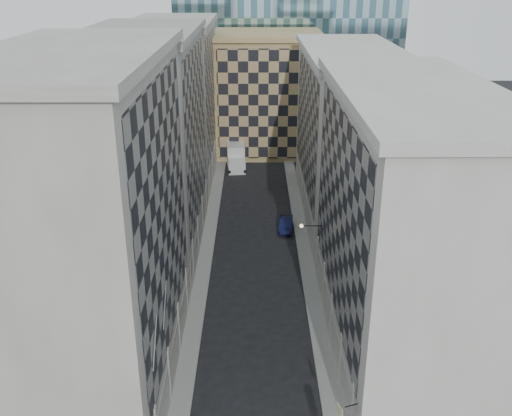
{
  "coord_description": "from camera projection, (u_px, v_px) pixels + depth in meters",
  "views": [
    {
      "loc": [
        -0.13,
        -23.33,
        28.06
      ],
      "look_at": [
        0.0,
        14.64,
        11.96
      ],
      "focal_mm": 40.0,
      "sensor_mm": 36.0,
      "label": 1
    }
  ],
  "objects": [
    {
      "name": "sidewalk_west",
      "position": [
        206.0,
        255.0,
        60.01
      ],
      "size": [
        1.5,
        100.0,
        0.15
      ],
      "primitive_type": "cube",
      "color": "gray",
      "rests_on": "ground"
    },
    {
      "name": "sidewalk_east",
      "position": [
        305.0,
        255.0,
        60.04
      ],
      "size": [
        1.5,
        100.0,
        0.15
      ],
      "primitive_type": "cube",
      "color": "gray",
      "rests_on": "ground"
    },
    {
      "name": "bldg_left_a",
      "position": [
        93.0,
        231.0,
        37.91
      ],
      "size": [
        10.8,
        22.8,
        23.7
      ],
      "color": "gray",
      "rests_on": "ground"
    },
    {
      "name": "bldg_left_b",
      "position": [
        149.0,
        144.0,
        58.36
      ],
      "size": [
        10.8,
        22.8,
        22.7
      ],
      "color": "gray",
      "rests_on": "ground"
    },
    {
      "name": "bldg_left_c",
      "position": [
        176.0,
        102.0,
        78.81
      ],
      "size": [
        10.8,
        22.8,
        21.7
      ],
      "color": "gray",
      "rests_on": "ground"
    },
    {
      "name": "bldg_right_a",
      "position": [
        402.0,
        226.0,
        42.25
      ],
      "size": [
        10.8,
        26.8,
        20.7
      ],
      "color": "#B4B1A5",
      "rests_on": "ground"
    },
    {
      "name": "bldg_right_b",
      "position": [
        347.0,
        134.0,
        67.29
      ],
      "size": [
        10.8,
        28.8,
        19.7
      ],
      "color": "#B4B1A5",
      "rests_on": "ground"
    },
    {
      "name": "tan_block",
      "position": [
        267.0,
        93.0,
        91.27
      ],
      "size": [
        16.8,
        14.8,
        18.8
      ],
      "color": "#A38456",
      "rests_on": "ground"
    },
    {
      "name": "flagpoles_left",
      "position": [
        160.0,
        323.0,
        34.82
      ],
      "size": [
        0.1,
        6.33,
        2.33
      ],
      "color": "gray",
      "rests_on": "ground"
    },
    {
      "name": "bracket_lamp",
      "position": [
        303.0,
        226.0,
        52.13
      ],
      "size": [
        1.98,
        0.36,
        0.36
      ],
      "color": "black",
      "rests_on": "ground"
    },
    {
      "name": "box_truck",
      "position": [
        236.0,
        158.0,
        85.77
      ],
      "size": [
        3.02,
        6.46,
        3.45
      ],
      "rotation": [
        0.0,
        0.0,
        0.08
      ],
      "color": "silver",
      "rests_on": "ground"
    },
    {
      "name": "dark_car",
      "position": [
        286.0,
        224.0,
        65.57
      ],
      "size": [
        1.9,
        4.49,
        1.44
      ],
      "primitive_type": "imported",
      "rotation": [
        0.0,
        0.0,
        -0.09
      ],
      "color": "#10143B",
      "rests_on": "ground"
    },
    {
      "name": "shop_sign",
      "position": [
        340.0,
        411.0,
        33.72
      ],
      "size": [
        1.28,
        0.74,
        0.85
      ],
      "rotation": [
        0.0,
        0.0,
        0.34
      ],
      "color": "black",
      "rests_on": "ground"
    }
  ]
}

